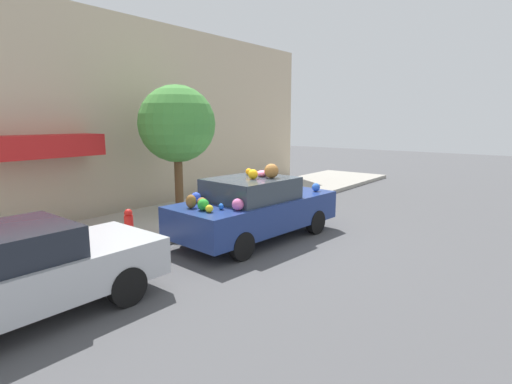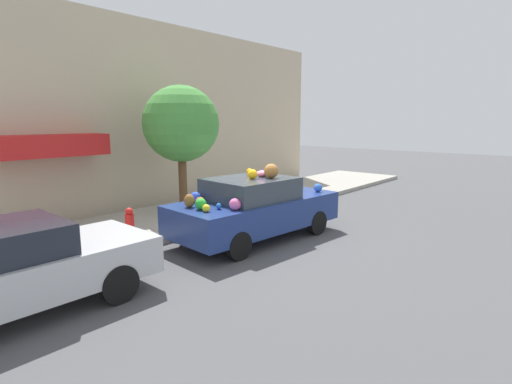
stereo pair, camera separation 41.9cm
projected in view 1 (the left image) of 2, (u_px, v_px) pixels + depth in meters
ground_plane at (251, 237)px, 9.72m from camera, size 60.00×60.00×0.00m
sidewalk_curb at (177, 218)px, 11.35m from camera, size 24.00×3.20×0.15m
building_facade at (122, 117)px, 12.11m from camera, size 18.00×1.20×5.89m
street_tree at (177, 124)px, 11.25m from camera, size 2.17×2.17×3.65m
fire_hydrant at (129, 224)px, 9.01m from camera, size 0.20×0.20×0.70m
art_car at (255, 207)px, 9.47m from camera, size 4.37×2.12×1.82m
parked_car_plain at (9, 275)px, 5.48m from camera, size 4.21×1.76×1.37m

